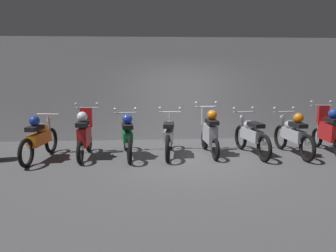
{
  "coord_description": "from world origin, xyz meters",
  "views": [
    {
      "loc": [
        -1.15,
        -7.95,
        2.18
      ],
      "look_at": [
        -0.54,
        0.39,
        0.75
      ],
      "focal_mm": 37.26,
      "sensor_mm": 36.0,
      "label": 1
    }
  ],
  "objects": [
    {
      "name": "motorbike_slot_4",
      "position": [
        0.51,
        0.48,
        0.57
      ],
      "size": [
        0.59,
        1.68,
        1.29
      ],
      "color": "black",
      "rests_on": "ground"
    },
    {
      "name": "back_wall",
      "position": [
        0.0,
        2.53,
        1.51
      ],
      "size": [
        16.0,
        0.3,
        3.03
      ],
      "primitive_type": "cube",
      "color": "#ADADB2",
      "rests_on": "ground"
    },
    {
      "name": "motorbike_slot_1",
      "position": [
        -2.56,
        0.41,
        0.57
      ],
      "size": [
        0.59,
        1.68,
        1.29
      ],
      "color": "black",
      "rests_on": "ground"
    },
    {
      "name": "motorbike_slot_0",
      "position": [
        -3.59,
        0.26,
        0.53
      ],
      "size": [
        0.57,
        1.94,
        1.08
      ],
      "color": "black",
      "rests_on": "ground"
    },
    {
      "name": "motorbike_slot_6",
      "position": [
        2.56,
        0.27,
        0.53
      ],
      "size": [
        0.59,
        1.95,
        1.15
      ],
      "color": "black",
      "rests_on": "ground"
    },
    {
      "name": "motorbike_slot_5",
      "position": [
        1.53,
        0.35,
        0.49
      ],
      "size": [
        0.58,
        1.94,
        1.15
      ],
      "color": "black",
      "rests_on": "ground"
    },
    {
      "name": "motorbike_slot_7",
      "position": [
        3.59,
        0.52,
        0.57
      ],
      "size": [
        0.59,
        1.68,
        1.29
      ],
      "color": "black",
      "rests_on": "ground"
    },
    {
      "name": "motorbike_slot_3",
      "position": [
        -0.51,
        0.47,
        0.49
      ],
      "size": [
        0.59,
        1.95,
        1.15
      ],
      "color": "black",
      "rests_on": "ground"
    },
    {
      "name": "ground_plane",
      "position": [
        0.0,
        0.0,
        0.0
      ],
      "size": [
        80.0,
        80.0,
        0.0
      ],
      "primitive_type": "plane",
      "color": "#4C4C4F"
    },
    {
      "name": "motorbike_slot_2",
      "position": [
        -1.54,
        0.39,
        0.53
      ],
      "size": [
        0.59,
        1.95,
        1.15
      ],
      "color": "black",
      "rests_on": "ground"
    }
  ]
}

